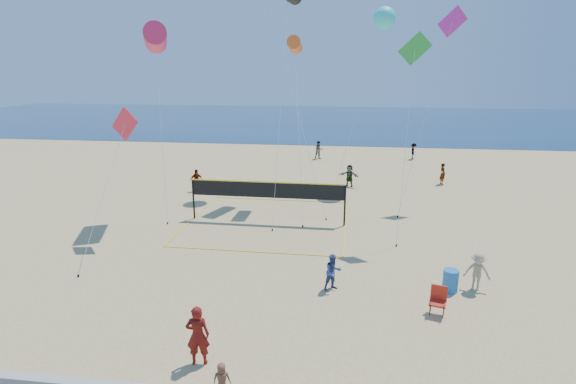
# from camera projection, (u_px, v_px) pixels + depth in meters

# --- Properties ---
(ground) EXTENTS (120.00, 120.00, 0.00)m
(ground) POSITION_uv_depth(u_px,v_px,m) (255.00, 345.00, 14.13)
(ground) COLOR tan
(ground) RESTS_ON ground
(ocean) EXTENTS (140.00, 50.00, 0.03)m
(ocean) POSITION_uv_depth(u_px,v_px,m) (331.00, 120.00, 73.32)
(ocean) COLOR navy
(ocean) RESTS_ON ground
(woman) EXTENTS (0.75, 0.56, 1.87)m
(woman) POSITION_uv_depth(u_px,v_px,m) (198.00, 335.00, 13.01)
(woman) COLOR #64110D
(woman) RESTS_ON ground
(toddler) EXTENTS (0.47, 0.34, 0.90)m
(toddler) POSITION_uv_depth(u_px,v_px,m) (222.00, 380.00, 11.01)
(toddler) COLOR brown
(toddler) RESTS_ON seawall
(bystander_a) EXTENTS (0.90, 0.84, 1.46)m
(bystander_a) POSITION_uv_depth(u_px,v_px,m) (333.00, 272.00, 17.46)
(bystander_a) COLOR #334581
(bystander_a) RESTS_ON ground
(bystander_b) EXTENTS (1.10, 0.79, 1.54)m
(bystander_b) POSITION_uv_depth(u_px,v_px,m) (477.00, 272.00, 17.42)
(bystander_b) COLOR tan
(bystander_b) RESTS_ON ground
(far_person_0) EXTENTS (0.98, 0.79, 1.55)m
(far_person_0) POSITION_uv_depth(u_px,v_px,m) (196.00, 180.00, 31.32)
(far_person_0) COLOR gray
(far_person_0) RESTS_ON ground
(far_person_1) EXTENTS (1.56, 0.96, 1.61)m
(far_person_1) POSITION_uv_depth(u_px,v_px,m) (349.00, 176.00, 32.52)
(far_person_1) COLOR gray
(far_person_1) RESTS_ON ground
(far_person_2) EXTENTS (0.52, 0.66, 1.59)m
(far_person_2) POSITION_uv_depth(u_px,v_px,m) (443.00, 174.00, 33.13)
(far_person_2) COLOR gray
(far_person_2) RESTS_ON ground
(far_person_3) EXTENTS (0.99, 0.89, 1.70)m
(far_person_3) POSITION_uv_depth(u_px,v_px,m) (319.00, 150.00, 42.23)
(far_person_3) COLOR gray
(far_person_3) RESTS_ON ground
(far_person_4) EXTENTS (0.67, 1.03, 1.50)m
(far_person_4) POSITION_uv_depth(u_px,v_px,m) (413.00, 151.00, 42.13)
(far_person_4) COLOR gray
(far_person_4) RESTS_ON ground
(camp_chair) EXTENTS (0.68, 0.80, 1.16)m
(camp_chair) POSITION_uv_depth(u_px,v_px,m) (438.00, 299.00, 15.75)
(camp_chair) COLOR red
(camp_chair) RESTS_ON ground
(trash_barrel) EXTENTS (0.70, 0.70, 0.88)m
(trash_barrel) POSITION_uv_depth(u_px,v_px,m) (450.00, 281.00, 17.40)
(trash_barrel) COLOR blue
(trash_barrel) RESTS_ON ground
(volleyball_net) EXTENTS (8.88, 8.73, 2.34)m
(volleyball_net) POSITION_uv_depth(u_px,v_px,m) (267.00, 195.00, 24.86)
(volleyball_net) COLOR black
(volleyball_net) RESTS_ON ground
(kite_0) EXTENTS (2.20, 3.20, 10.69)m
(kite_0) POSITION_uv_depth(u_px,v_px,m) (155.00, 38.00, 23.89)
(kite_0) COLOR #DA2756
(kite_0) RESTS_ON ground
(kite_2) EXTENTS (1.51, 6.01, 10.22)m
(kite_2) POSITION_uv_depth(u_px,v_px,m) (295.00, 45.00, 26.77)
(kite_2) COLOR orange
(kite_2) RESTS_ON ground
(kite_3) EXTENTS (1.68, 5.07, 6.64)m
(kite_3) POSITION_uv_depth(u_px,v_px,m) (123.00, 130.00, 21.50)
(kite_3) COLOR #EB2D40
(kite_3) RESTS_ON ground
(kite_4) EXTENTS (1.55, 1.72, 10.02)m
(kite_4) POSITION_uv_depth(u_px,v_px,m) (414.00, 61.00, 20.83)
(kite_4) COLOR green
(kite_4) RESTS_ON ground
(kite_5) EXTENTS (3.83, 4.22, 11.92)m
(kite_5) POSITION_uv_depth(u_px,v_px,m) (450.00, 31.00, 26.49)
(kite_5) COLOR #C325A7
(kite_5) RESTS_ON ground
(kite_7) EXTENTS (4.07, 5.05, 12.31)m
(kite_7) POSITION_uv_depth(u_px,v_px,m) (384.00, 18.00, 30.01)
(kite_7) COLOR #32DEE6
(kite_7) RESTS_ON ground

